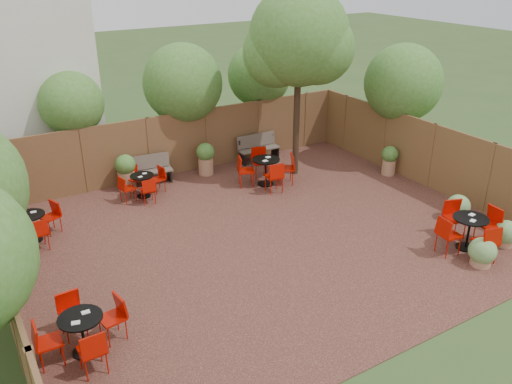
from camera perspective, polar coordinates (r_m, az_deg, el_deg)
ground at (r=13.58m, az=0.61°, el=-4.72°), size 80.00×80.00×0.00m
courtyard_paving at (r=13.57m, az=0.61°, el=-4.68°), size 12.00×10.00×0.02m
fence_back at (r=17.25m, az=-8.23°, el=5.17°), size 12.00×0.08×2.00m
fence_right at (r=16.84m, az=18.26°, el=3.68°), size 0.08×10.00×2.00m
overhang_foliage at (r=13.78m, az=-10.27°, el=7.65°), size 15.78×10.63×2.68m
courtyard_tree at (r=16.25m, az=4.63°, el=15.72°), size 3.01×2.96×5.82m
park_bench_left at (r=16.68m, az=-11.52°, el=2.34°), size 1.49×0.63×0.90m
park_bench_right at (r=18.28m, az=0.20°, el=4.83°), size 1.47×0.49×0.91m
bistro_tables at (r=13.44m, az=-2.83°, el=-2.78°), size 10.58×8.50×0.96m
planters at (r=16.25m, az=-7.88°, el=2.37°), size 11.48×3.78×1.11m
low_shrubs at (r=14.26m, az=22.86°, el=-3.74°), size 2.05×2.48×0.69m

